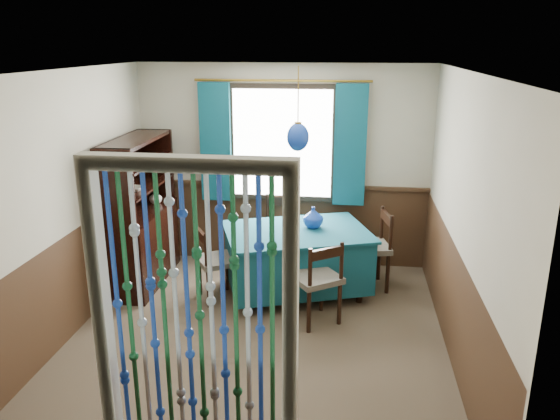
# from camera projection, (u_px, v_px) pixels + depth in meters

# --- Properties ---
(floor) EXTENTS (4.00, 4.00, 0.00)m
(floor) POSITION_uv_depth(u_px,v_px,m) (257.00, 339.00, 5.24)
(floor) COLOR brown
(floor) RESTS_ON ground
(ceiling) EXTENTS (4.00, 4.00, 0.00)m
(ceiling) POSITION_uv_depth(u_px,v_px,m) (253.00, 71.00, 4.50)
(ceiling) COLOR silver
(ceiling) RESTS_ON ground
(wall_back) EXTENTS (3.60, 0.00, 3.60)m
(wall_back) POSITION_uv_depth(u_px,v_px,m) (283.00, 167.00, 6.77)
(wall_back) COLOR #BEB49C
(wall_back) RESTS_ON ground
(wall_front) EXTENTS (3.60, 0.00, 3.60)m
(wall_front) POSITION_uv_depth(u_px,v_px,m) (191.00, 326.00, 2.98)
(wall_front) COLOR #BEB49C
(wall_front) RESTS_ON ground
(wall_left) EXTENTS (0.00, 4.00, 4.00)m
(wall_left) POSITION_uv_depth(u_px,v_px,m) (65.00, 208.00, 5.10)
(wall_left) COLOR #BEB49C
(wall_left) RESTS_ON ground
(wall_right) EXTENTS (0.00, 4.00, 4.00)m
(wall_right) POSITION_uv_depth(u_px,v_px,m) (463.00, 224.00, 4.65)
(wall_right) COLOR #BEB49C
(wall_right) RESTS_ON ground
(wainscot_back) EXTENTS (3.60, 0.00, 3.60)m
(wainscot_back) POSITION_uv_depth(u_px,v_px,m) (283.00, 224.00, 6.97)
(wainscot_back) COLOR #3E2717
(wainscot_back) RESTS_ON ground
(wainscot_left) EXTENTS (0.00, 4.00, 4.00)m
(wainscot_left) POSITION_uv_depth(u_px,v_px,m) (76.00, 281.00, 5.31)
(wainscot_left) COLOR #3E2717
(wainscot_left) RESTS_ON ground
(wainscot_right) EXTENTS (0.00, 4.00, 4.00)m
(wainscot_right) POSITION_uv_depth(u_px,v_px,m) (453.00, 303.00, 4.87)
(wainscot_right) COLOR #3E2717
(wainscot_right) RESTS_ON ground
(window) EXTENTS (1.32, 0.12, 1.42)m
(window) POSITION_uv_depth(u_px,v_px,m) (282.00, 143.00, 6.63)
(window) COLOR black
(window) RESTS_ON wall_back
(doorway) EXTENTS (1.16, 0.12, 2.18)m
(doorway) POSITION_uv_depth(u_px,v_px,m) (196.00, 352.00, 3.09)
(doorway) COLOR silver
(doorway) RESTS_ON ground
(dining_table) EXTENTS (1.82, 1.53, 0.75)m
(dining_table) POSITION_uv_depth(u_px,v_px,m) (297.00, 257.00, 6.09)
(dining_table) COLOR #104655
(dining_table) RESTS_ON floor
(chair_near) EXTENTS (0.60, 0.59, 0.88)m
(chair_near) POSITION_uv_depth(u_px,v_px,m) (318.00, 280.00, 5.42)
(chair_near) COLOR black
(chair_near) RESTS_ON floor
(chair_far) EXTENTS (0.53, 0.51, 0.92)m
(chair_far) POSITION_uv_depth(u_px,v_px,m) (283.00, 231.00, 6.77)
(chair_far) COLOR black
(chair_far) RESTS_ON floor
(chair_left) EXTENTS (0.56, 0.56, 0.84)m
(chair_left) POSITION_uv_depth(u_px,v_px,m) (215.00, 261.00, 5.93)
(chair_left) COLOR black
(chair_left) RESTS_ON floor
(chair_right) EXTENTS (0.52, 0.54, 0.92)m
(chair_right) POSITION_uv_depth(u_px,v_px,m) (372.00, 247.00, 6.23)
(chair_right) COLOR black
(chair_right) RESTS_ON floor
(sideboard) EXTENTS (0.47, 1.32, 1.72)m
(sideboard) POSITION_uv_depth(u_px,v_px,m) (142.00, 233.00, 6.35)
(sideboard) COLOR black
(sideboard) RESTS_ON floor
(pendant_lamp) EXTENTS (0.24, 0.24, 0.87)m
(pendant_lamp) POSITION_uv_depth(u_px,v_px,m) (298.00, 137.00, 5.69)
(pendant_lamp) COLOR olive
(pendant_lamp) RESTS_ON ceiling
(vase_table) EXTENTS (0.26, 0.26, 0.22)m
(vase_table) POSITION_uv_depth(u_px,v_px,m) (313.00, 218.00, 6.07)
(vase_table) COLOR navy
(vase_table) RESTS_ON dining_table
(bowl_shelf) EXTENTS (0.22, 0.22, 0.05)m
(bowl_shelf) POSITION_uv_depth(u_px,v_px,m) (135.00, 188.00, 5.96)
(bowl_shelf) COLOR beige
(bowl_shelf) RESTS_ON sideboard
(vase_sideboard) EXTENTS (0.21, 0.21, 0.18)m
(vase_sideboard) POSITION_uv_depth(u_px,v_px,m) (155.00, 196.00, 6.59)
(vase_sideboard) COLOR beige
(vase_sideboard) RESTS_ON sideboard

